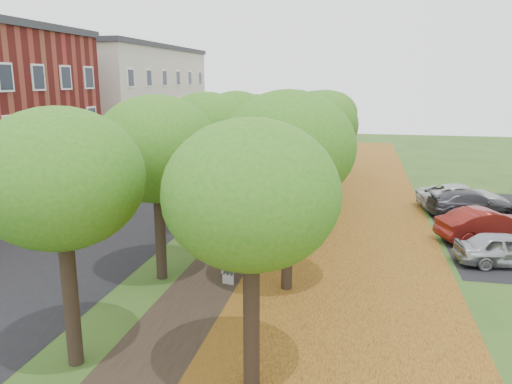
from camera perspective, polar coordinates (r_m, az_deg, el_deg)
The scene contains 12 objects.
ground at distance 13.97m, azimuth -11.64°, elevation -19.56°, with size 120.00×120.00×0.00m, color #2D4C19.
street_asphalt at distance 29.56m, azimuth -13.61°, elevation -2.11°, with size 8.00×70.00×0.01m, color black.
footpath at distance 27.26m, azimuth 0.83°, elevation -2.99°, with size 3.20×70.00×0.01m, color black.
leaf_verge at distance 26.81m, azimuth 11.41°, elevation -3.52°, with size 7.50×70.00×0.01m, color #A0701D.
tree_row_west at distance 26.87m, azimuth -3.78°, elevation 7.07°, with size 4.22×34.22×6.57m.
tree_row_east at distance 26.00m, azimuth 6.54°, elevation 6.82°, with size 4.22×34.22×6.57m.
building_cream at distance 49.01m, azimuth -15.11°, elevation 9.77°, with size 10.30×20.30×10.40m.
bench at distance 19.27m, azimuth -2.38°, elevation -8.60°, with size 0.78×1.66×0.76m.
car_silver at distance 22.74m, azimuth 26.71°, elevation -5.85°, with size 1.61×4.00×1.36m, color #A2A2A6.
car_red at distance 25.64m, azimuth 24.98°, elevation -3.48°, with size 1.62×4.64×1.53m, color maroon.
car_grey at distance 29.93m, azimuth 23.45°, elevation -1.26°, with size 1.95×4.80×1.39m, color #313136.
car_white at distance 31.48m, azimuth 22.53°, elevation -0.51°, with size 2.36×5.11×1.42m, color silver.
Camera 1 is at (4.95, -10.76, 7.42)m, focal length 35.00 mm.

